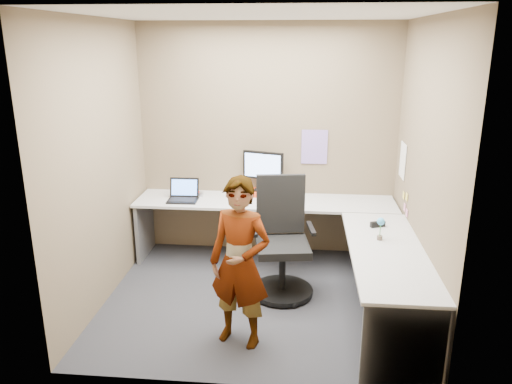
# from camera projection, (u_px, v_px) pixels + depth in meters

# --- Properties ---
(ground) EXTENTS (3.00, 3.00, 0.00)m
(ground) POSITION_uv_depth(u_px,v_px,m) (257.00, 299.00, 5.00)
(ground) COLOR #222227
(ground) RESTS_ON ground
(wall_back) EXTENTS (3.00, 0.00, 3.00)m
(wall_back) POSITION_uv_depth(u_px,v_px,m) (267.00, 142.00, 5.84)
(wall_back) COLOR brown
(wall_back) RESTS_ON ground
(wall_right) EXTENTS (0.00, 2.70, 2.70)m
(wall_right) POSITION_uv_depth(u_px,v_px,m) (424.00, 173.00, 4.47)
(wall_right) COLOR brown
(wall_right) RESTS_ON ground
(wall_left) EXTENTS (0.00, 2.70, 2.70)m
(wall_left) POSITION_uv_depth(u_px,v_px,m) (100.00, 165.00, 4.74)
(wall_left) COLOR brown
(wall_left) RESTS_ON ground
(ceiling) EXTENTS (3.00, 3.00, 0.00)m
(ceiling) POSITION_uv_depth(u_px,v_px,m) (257.00, 14.00, 4.21)
(ceiling) COLOR white
(ceiling) RESTS_ON wall_back
(desk) EXTENTS (2.98, 2.58, 0.73)m
(desk) POSITION_uv_depth(u_px,v_px,m) (303.00, 232.00, 5.15)
(desk) COLOR silver
(desk) RESTS_ON ground
(paper_ream) EXTENTS (0.36, 0.30, 0.06)m
(paper_ream) POSITION_uv_depth(u_px,v_px,m) (263.00, 193.00, 5.88)
(paper_ream) COLOR red
(paper_ream) RESTS_ON desk
(monitor) EXTENTS (0.48, 0.20, 0.46)m
(monitor) POSITION_uv_depth(u_px,v_px,m) (263.00, 168.00, 5.80)
(monitor) COLOR black
(monitor) RESTS_ON paper_ream
(laptop) EXTENTS (0.34, 0.29, 0.24)m
(laptop) POSITION_uv_depth(u_px,v_px,m) (183.00, 195.00, 5.72)
(laptop) COLOR black
(laptop) RESTS_ON desk
(trackball_mouse) EXTENTS (0.12, 0.08, 0.07)m
(trackball_mouse) POSITION_uv_depth(u_px,v_px,m) (198.00, 194.00, 5.87)
(trackball_mouse) COLOR #B7B7BC
(trackball_mouse) RESTS_ON desk
(origami) EXTENTS (0.10, 0.10, 0.06)m
(origami) POSITION_uv_depth(u_px,v_px,m) (260.00, 202.00, 5.54)
(origami) COLOR white
(origami) RESTS_ON desk
(stapler) EXTENTS (0.15, 0.09, 0.05)m
(stapler) POSITION_uv_depth(u_px,v_px,m) (378.00, 224.00, 4.89)
(stapler) COLOR black
(stapler) RESTS_ON desk
(flower) EXTENTS (0.07, 0.07, 0.22)m
(flower) POSITION_uv_depth(u_px,v_px,m) (381.00, 225.00, 4.55)
(flower) COLOR brown
(flower) RESTS_ON desk
(calendar_purple) EXTENTS (0.30, 0.01, 0.40)m
(calendar_purple) POSITION_uv_depth(u_px,v_px,m) (314.00, 147.00, 5.79)
(calendar_purple) COLOR #846BB7
(calendar_purple) RESTS_ON wall_back
(calendar_white) EXTENTS (0.01, 0.28, 0.38)m
(calendar_white) POSITION_uv_depth(u_px,v_px,m) (403.00, 161.00, 5.36)
(calendar_white) COLOR white
(calendar_white) RESTS_ON wall_right
(sticky_note_a) EXTENTS (0.01, 0.07, 0.07)m
(sticky_note_a) POSITION_uv_depth(u_px,v_px,m) (407.00, 197.00, 5.11)
(sticky_note_a) COLOR #F2E059
(sticky_note_a) RESTS_ON wall_right
(sticky_note_b) EXTENTS (0.01, 0.07, 0.07)m
(sticky_note_b) POSITION_uv_depth(u_px,v_px,m) (405.00, 207.00, 5.20)
(sticky_note_b) COLOR pink
(sticky_note_b) RESTS_ON wall_right
(sticky_note_c) EXTENTS (0.01, 0.07, 0.07)m
(sticky_note_c) POSITION_uv_depth(u_px,v_px,m) (407.00, 213.00, 5.09)
(sticky_note_c) COLOR pink
(sticky_note_c) RESTS_ON wall_right
(sticky_note_d) EXTENTS (0.01, 0.07, 0.07)m
(sticky_note_d) POSITION_uv_depth(u_px,v_px,m) (404.00, 195.00, 5.26)
(sticky_note_d) COLOR #F2E059
(sticky_note_d) RESTS_ON wall_right
(office_chair) EXTENTS (0.65, 0.63, 1.18)m
(office_chair) POSITION_uv_depth(u_px,v_px,m) (282.00, 248.00, 5.03)
(office_chair) COLOR black
(office_chair) RESTS_ON ground
(person) EXTENTS (0.61, 0.49, 1.46)m
(person) POSITION_uv_depth(u_px,v_px,m) (240.00, 263.00, 4.11)
(person) COLOR #999399
(person) RESTS_ON ground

